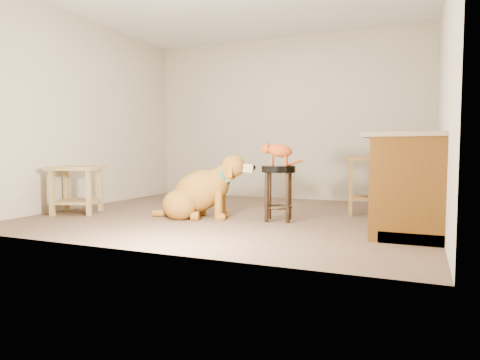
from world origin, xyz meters
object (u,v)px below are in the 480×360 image
at_px(side_table, 77,182).
at_px(golden_retriever, 200,193).
at_px(padded_stool, 278,182).
at_px(wood_stool, 363,185).
at_px(tabby_kitten, 278,151).

distance_m(side_table, golden_retriever, 1.60).
xyz_separation_m(padded_stool, side_table, (-2.47, -0.44, -0.05)).
distance_m(wood_stool, golden_retriever, 1.99).
relative_size(wood_stool, side_table, 0.94).
height_order(wood_stool, golden_retriever, golden_retriever).
relative_size(padded_stool, tabby_kitten, 1.38).
xyz_separation_m(padded_stool, golden_retriever, (-0.90, -0.16, -0.14)).
bearing_deg(padded_stool, side_table, -169.90).
bearing_deg(wood_stool, tabby_kitten, -134.01).
bearing_deg(side_table, padded_stool, 10.10).
relative_size(wood_stool, tabby_kitten, 1.58).
height_order(side_table, golden_retriever, golden_retriever).
height_order(padded_stool, tabby_kitten, tabby_kitten).
height_order(padded_stool, golden_retriever, golden_retriever).
bearing_deg(padded_stool, wood_stool, 46.33).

